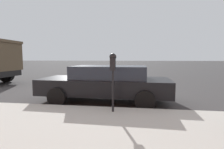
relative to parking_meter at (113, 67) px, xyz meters
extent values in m
plane|color=#3D3A3A|center=(2.64, 0.34, -1.39)|extent=(220.00, 220.00, 0.00)
cylinder|color=black|center=(0.00, 0.00, -0.66)|extent=(0.06, 0.06, 1.13)
cube|color=black|center=(0.00, 0.00, 0.08)|extent=(0.20, 0.14, 0.34)
sphere|color=black|center=(0.00, 0.00, 0.28)|extent=(0.19, 0.19, 0.19)
cube|color=#19389E|center=(0.11, 0.00, 0.03)|extent=(0.01, 0.11, 0.12)
cube|color=black|center=(0.11, 0.00, 0.15)|extent=(0.01, 0.10, 0.08)
cube|color=black|center=(1.73, 0.55, -0.79)|extent=(1.95, 4.78, 0.56)
cube|color=#232833|center=(1.73, 0.36, -0.27)|extent=(1.68, 2.69, 0.47)
cylinder|color=black|center=(0.85, 2.04, -1.07)|extent=(0.23, 0.64, 0.64)
cylinder|color=black|center=(2.69, 2.00, -1.07)|extent=(0.23, 0.64, 0.64)
cylinder|color=black|center=(0.78, -0.90, -1.07)|extent=(0.23, 0.64, 0.64)
cylinder|color=black|center=(2.62, -0.95, -1.07)|extent=(0.23, 0.64, 0.64)
cylinder|color=black|center=(6.11, 8.23, -0.87)|extent=(0.31, 1.04, 1.04)
camera|label=1|loc=(-4.66, -0.64, 0.24)|focal=28.00mm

